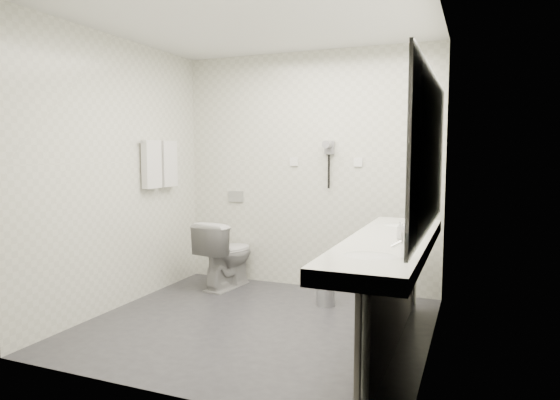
% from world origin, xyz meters
% --- Properties ---
extents(floor, '(2.80, 2.80, 0.00)m').
position_xyz_m(floor, '(0.00, 0.00, 0.00)').
color(floor, '#2A2A2F').
rests_on(floor, ground).
extents(ceiling, '(2.80, 2.80, 0.00)m').
position_xyz_m(ceiling, '(0.00, 0.00, 2.50)').
color(ceiling, silver).
rests_on(ceiling, wall_back).
extents(wall_back, '(2.80, 0.00, 2.80)m').
position_xyz_m(wall_back, '(0.00, 1.30, 1.25)').
color(wall_back, silver).
rests_on(wall_back, floor).
extents(wall_front, '(2.80, 0.00, 2.80)m').
position_xyz_m(wall_front, '(0.00, -1.30, 1.25)').
color(wall_front, silver).
rests_on(wall_front, floor).
extents(wall_left, '(0.00, 2.60, 2.60)m').
position_xyz_m(wall_left, '(-1.40, 0.00, 1.25)').
color(wall_left, silver).
rests_on(wall_left, floor).
extents(wall_right, '(0.00, 2.60, 2.60)m').
position_xyz_m(wall_right, '(1.40, 0.00, 1.25)').
color(wall_right, silver).
rests_on(wall_right, floor).
extents(vanity_counter, '(0.55, 2.20, 0.10)m').
position_xyz_m(vanity_counter, '(1.12, -0.20, 0.80)').
color(vanity_counter, silver).
rests_on(vanity_counter, floor).
extents(vanity_panel, '(0.03, 2.15, 0.75)m').
position_xyz_m(vanity_panel, '(1.15, -0.20, 0.38)').
color(vanity_panel, gray).
rests_on(vanity_panel, floor).
extents(vanity_post_near, '(0.06, 0.06, 0.75)m').
position_xyz_m(vanity_post_near, '(1.18, -1.24, 0.38)').
color(vanity_post_near, silver).
rests_on(vanity_post_near, floor).
extents(vanity_post_far, '(0.06, 0.06, 0.75)m').
position_xyz_m(vanity_post_far, '(1.18, 0.84, 0.38)').
color(vanity_post_far, silver).
rests_on(vanity_post_far, floor).
extents(mirror, '(0.02, 2.20, 1.05)m').
position_xyz_m(mirror, '(1.39, -0.20, 1.45)').
color(mirror, '#B2BCC6').
rests_on(mirror, wall_right).
extents(basin_near, '(0.40, 0.31, 0.05)m').
position_xyz_m(basin_near, '(1.12, -0.85, 0.83)').
color(basin_near, white).
rests_on(basin_near, vanity_counter).
extents(basin_far, '(0.40, 0.31, 0.05)m').
position_xyz_m(basin_far, '(1.12, 0.45, 0.83)').
color(basin_far, white).
rests_on(basin_far, vanity_counter).
extents(faucet_near, '(0.04, 0.04, 0.15)m').
position_xyz_m(faucet_near, '(1.32, -0.85, 0.92)').
color(faucet_near, silver).
rests_on(faucet_near, vanity_counter).
extents(faucet_far, '(0.04, 0.04, 0.15)m').
position_xyz_m(faucet_far, '(1.32, 0.45, 0.92)').
color(faucet_far, silver).
rests_on(faucet_far, vanity_counter).
extents(soap_bottle_a, '(0.06, 0.06, 0.10)m').
position_xyz_m(soap_bottle_a, '(1.21, -0.14, 0.90)').
color(soap_bottle_a, white).
rests_on(soap_bottle_a, vanity_counter).
extents(soap_bottle_c, '(0.06, 0.06, 0.13)m').
position_xyz_m(soap_bottle_c, '(1.20, -0.24, 0.91)').
color(soap_bottle_c, white).
rests_on(soap_bottle_c, vanity_counter).
extents(glass_left, '(0.07, 0.07, 0.11)m').
position_xyz_m(glass_left, '(1.31, 0.02, 0.90)').
color(glass_left, silver).
rests_on(glass_left, vanity_counter).
extents(toilet, '(0.49, 0.76, 0.72)m').
position_xyz_m(toilet, '(-0.79, 0.93, 0.36)').
color(toilet, white).
rests_on(toilet, floor).
extents(flush_plate, '(0.18, 0.02, 0.12)m').
position_xyz_m(flush_plate, '(-0.85, 1.29, 0.95)').
color(flush_plate, '#B2B5BA').
rests_on(flush_plate, wall_back).
extents(pedal_bin, '(0.22, 0.22, 0.25)m').
position_xyz_m(pedal_bin, '(0.39, 0.72, 0.12)').
color(pedal_bin, '#B2B5BA').
rests_on(pedal_bin, floor).
extents(bin_lid, '(0.18, 0.18, 0.02)m').
position_xyz_m(bin_lid, '(0.39, 0.72, 0.26)').
color(bin_lid, '#B2B5BA').
rests_on(bin_lid, pedal_bin).
extents(towel_rail, '(0.02, 0.62, 0.02)m').
position_xyz_m(towel_rail, '(-1.35, 0.55, 1.55)').
color(towel_rail, silver).
rests_on(towel_rail, wall_left).
extents(towel_near, '(0.07, 0.24, 0.48)m').
position_xyz_m(towel_near, '(-1.34, 0.41, 1.33)').
color(towel_near, silver).
rests_on(towel_near, towel_rail).
extents(towel_far, '(0.07, 0.24, 0.48)m').
position_xyz_m(towel_far, '(-1.34, 0.69, 1.33)').
color(towel_far, silver).
rests_on(towel_far, towel_rail).
extents(dryer_cradle, '(0.10, 0.04, 0.14)m').
position_xyz_m(dryer_cradle, '(0.25, 1.27, 1.50)').
color(dryer_cradle, gray).
rests_on(dryer_cradle, wall_back).
extents(dryer_barrel, '(0.08, 0.14, 0.08)m').
position_xyz_m(dryer_barrel, '(0.25, 1.20, 1.53)').
color(dryer_barrel, gray).
rests_on(dryer_barrel, dryer_cradle).
extents(dryer_cord, '(0.02, 0.02, 0.35)m').
position_xyz_m(dryer_cord, '(0.25, 1.26, 1.25)').
color(dryer_cord, black).
rests_on(dryer_cord, dryer_cradle).
extents(switch_plate_a, '(0.09, 0.02, 0.09)m').
position_xyz_m(switch_plate_a, '(-0.15, 1.29, 1.35)').
color(switch_plate_a, white).
rests_on(switch_plate_a, wall_back).
extents(switch_plate_b, '(0.09, 0.02, 0.09)m').
position_xyz_m(switch_plate_b, '(0.55, 1.29, 1.35)').
color(switch_plate_b, white).
rests_on(switch_plate_b, wall_back).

